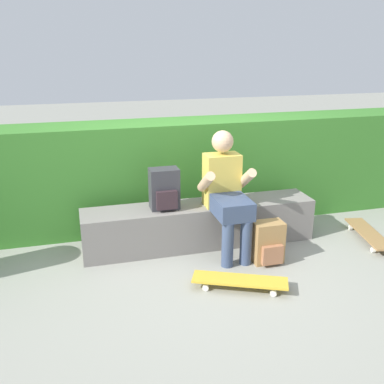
% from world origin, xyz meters
% --- Properties ---
extents(ground_plane, '(24.00, 24.00, 0.00)m').
position_xyz_m(ground_plane, '(0.00, 0.00, 0.00)').
color(ground_plane, gray).
extents(bench_main, '(2.35, 0.42, 0.43)m').
position_xyz_m(bench_main, '(0.00, 0.43, 0.22)').
color(bench_main, slate).
rests_on(bench_main, ground).
extents(person_skater, '(0.49, 0.62, 1.18)m').
position_xyz_m(person_skater, '(0.20, 0.22, 0.64)').
color(person_skater, gold).
rests_on(person_skater, ground).
extents(skateboard_near_person, '(0.81, 0.51, 0.09)m').
position_xyz_m(skateboard_near_person, '(0.08, -0.50, 0.07)').
color(skateboard_near_person, gold).
rests_on(skateboard_near_person, ground).
extents(skateboard_beside_bench, '(0.36, 0.82, 0.09)m').
position_xyz_m(skateboard_beside_bench, '(1.73, 0.04, 0.07)').
color(skateboard_beside_bench, olive).
rests_on(skateboard_beside_bench, ground).
extents(backpack_on_bench, '(0.28, 0.23, 0.40)m').
position_xyz_m(backpack_on_bench, '(-0.36, 0.42, 0.63)').
color(backpack_on_bench, '#333338').
rests_on(backpack_on_bench, bench_main).
extents(backpack_on_ground, '(0.28, 0.23, 0.40)m').
position_xyz_m(backpack_on_ground, '(0.51, -0.12, 0.19)').
color(backpack_on_ground, '#A37A47').
rests_on(backpack_on_ground, ground).
extents(hedge_row, '(6.20, 0.57, 1.16)m').
position_xyz_m(hedge_row, '(0.16, 1.10, 0.58)').
color(hedge_row, '#377829').
rests_on(hedge_row, ground).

